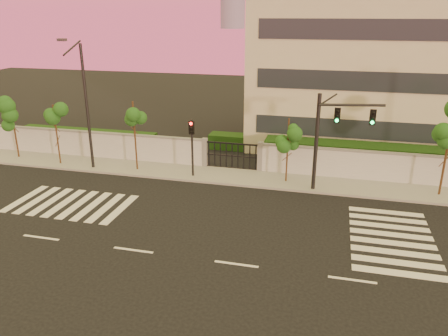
# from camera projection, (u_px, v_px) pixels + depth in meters

# --- Properties ---
(ground) EXTENTS (120.00, 120.00, 0.00)m
(ground) POSITION_uv_depth(u_px,v_px,m) (236.00, 264.00, 19.50)
(ground) COLOR black
(ground) RESTS_ON ground
(sidewalk) EXTENTS (60.00, 3.00, 0.15)m
(sidewalk) POSITION_uv_depth(u_px,v_px,m) (271.00, 180.00, 29.06)
(sidewalk) COLOR gray
(sidewalk) RESTS_ON ground
(perimeter_wall) EXTENTS (60.00, 0.36, 2.20)m
(perimeter_wall) POSITION_uv_depth(u_px,v_px,m) (276.00, 159.00, 30.07)
(perimeter_wall) COLOR #AAACB1
(perimeter_wall) RESTS_ON ground
(hedge_row) EXTENTS (41.00, 4.25, 1.80)m
(hedge_row) POSITION_uv_depth(u_px,v_px,m) (295.00, 152.00, 32.41)
(hedge_row) COLOR black
(hedge_row) RESTS_ON ground
(institutional_building) EXTENTS (24.40, 12.40, 12.25)m
(institutional_building) POSITION_uv_depth(u_px,v_px,m) (404.00, 70.00, 35.43)
(institutional_building) COLOR beige
(institutional_building) RESTS_ON ground
(road_markings) EXTENTS (57.00, 7.62, 0.02)m
(road_markings) POSITION_uv_depth(u_px,v_px,m) (223.00, 223.00, 23.29)
(road_markings) COLOR silver
(road_markings) RESTS_ON ground
(street_tree_a) EXTENTS (1.56, 1.24, 4.74)m
(street_tree_a) POSITION_uv_depth(u_px,v_px,m) (12.00, 114.00, 32.39)
(street_tree_a) COLOR #382314
(street_tree_a) RESTS_ON ground
(street_tree_b) EXTENTS (1.40, 1.11, 4.49)m
(street_tree_b) POSITION_uv_depth(u_px,v_px,m) (55.00, 121.00, 31.03)
(street_tree_b) COLOR #382314
(street_tree_b) RESTS_ON ground
(street_tree_c) EXTENTS (1.42, 1.13, 4.98)m
(street_tree_c) POSITION_uv_depth(u_px,v_px,m) (134.00, 120.00, 29.69)
(street_tree_c) COLOR #382314
(street_tree_c) RESTS_ON ground
(street_tree_d) EXTENTS (1.31, 1.04, 4.36)m
(street_tree_d) POSITION_uv_depth(u_px,v_px,m) (288.00, 136.00, 27.67)
(street_tree_d) COLOR #382314
(street_tree_d) RESTS_ON ground
(traffic_signal_main) EXTENTS (3.87, 0.90, 6.15)m
(traffic_signal_main) POSITION_uv_depth(u_px,v_px,m) (330.00, 132.00, 26.01)
(traffic_signal_main) COLOR black
(traffic_signal_main) RESTS_ON ground
(traffic_signal_secondary) EXTENTS (0.32, 0.32, 4.06)m
(traffic_signal_secondary) POSITION_uv_depth(u_px,v_px,m) (192.00, 141.00, 28.82)
(traffic_signal_secondary) COLOR black
(traffic_signal_secondary) RESTS_ON ground
(streetlight_west) EXTENTS (0.54, 2.19, 9.11)m
(streetlight_west) POSITION_uv_depth(u_px,v_px,m) (85.00, 101.00, 29.50)
(streetlight_west) COLOR black
(streetlight_west) RESTS_ON ground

